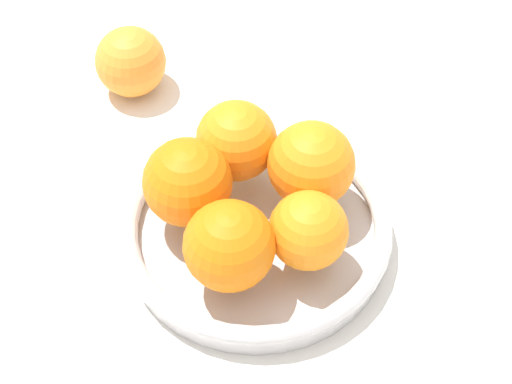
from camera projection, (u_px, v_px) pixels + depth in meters
ground_plane at (256, 242)px, 0.78m from camera, size 4.00×4.00×0.00m
fruit_bowl at (256, 230)px, 0.77m from camera, size 0.24×0.24×0.03m
orange_pile at (251, 189)px, 0.73m from camera, size 0.19×0.19×0.08m
stray_orange at (131, 62)px, 0.89m from camera, size 0.07×0.07×0.07m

